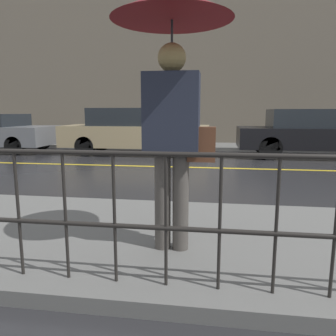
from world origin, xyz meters
The scene contains 9 objects.
ground_plane centered at (0.00, 0.00, 0.00)m, with size 80.00×80.00×0.00m, color #262628.
sidewalk_near centered at (0.00, -4.86, 0.06)m, with size 28.00×2.49×0.12m.
sidewalk_far centered at (0.00, 4.57, 0.06)m, with size 28.00×1.92×0.12m.
lane_marking centered at (0.00, 0.00, 0.00)m, with size 25.20×0.12×0.01m.
building_storefront centered at (0.00, 5.68, 3.08)m, with size 28.00×0.30×6.16m.
railing_foreground centered at (0.00, -5.85, 0.74)m, with size 12.00×0.04×0.98m.
pedestrian centered at (-0.23, -5.20, 1.82)m, with size 1.02×1.02×2.22m.
car_tan centered at (-2.49, 2.38, 0.75)m, with size 4.68×1.71×1.49m.
car_black centered at (3.06, 2.38, 0.74)m, with size 4.59×1.72×1.45m.
Camera 1 is at (0.15, -8.03, 1.37)m, focal length 35.00 mm.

